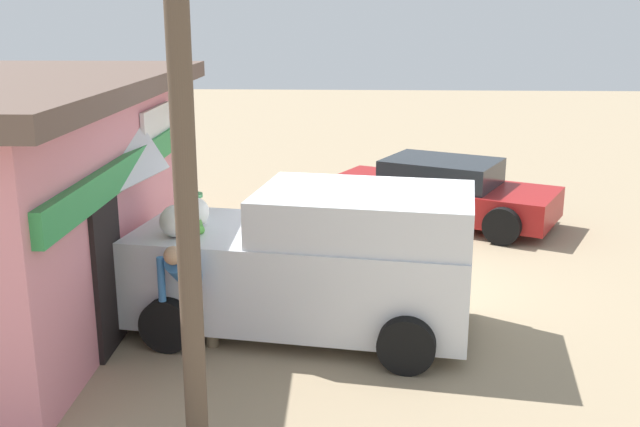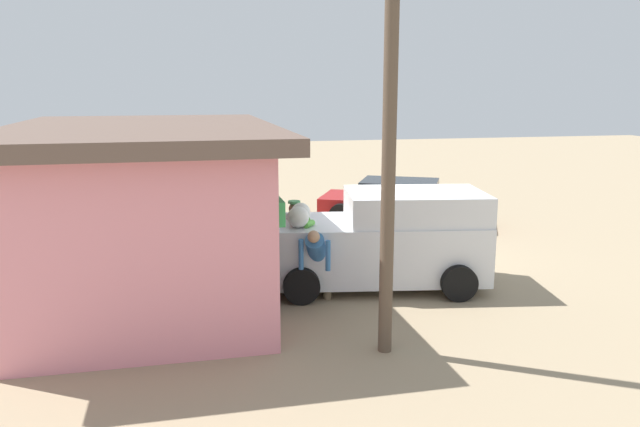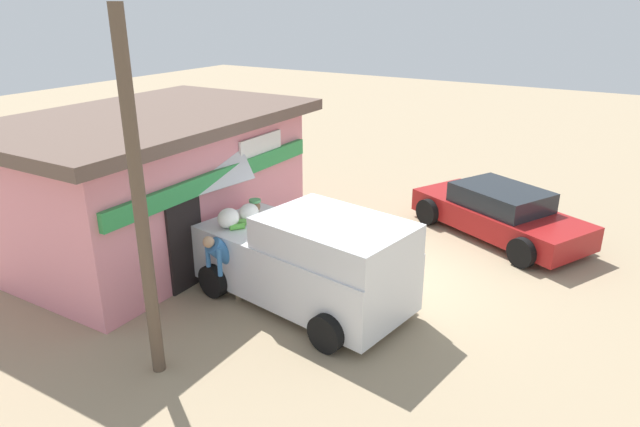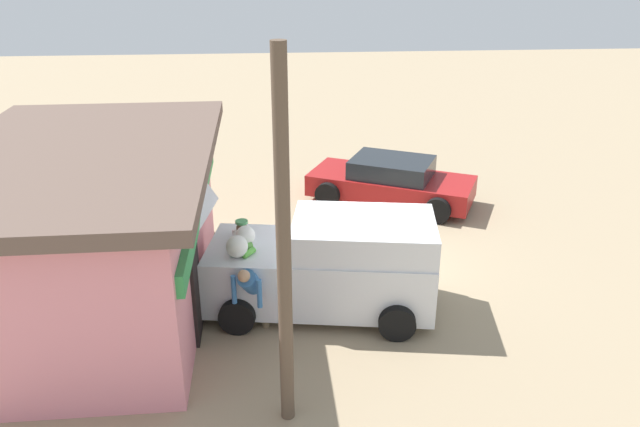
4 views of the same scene
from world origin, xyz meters
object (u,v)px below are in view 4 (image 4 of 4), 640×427
Objects in this scene: parked_sedan at (391,181)px; delivery_van at (328,264)px; storefront_bar at (91,230)px; customer_bending at (252,290)px; unloaded_banana_pile at (175,292)px; vendor_standing at (243,254)px; paint_bucket at (244,234)px.

delivery_van is at bearing 157.11° from parked_sedan.
parked_sedan is at bearing -53.72° from storefront_bar.
unloaded_banana_pile is (1.17, 1.57, -0.65)m from customer_bending.
vendor_standing is at bearing 140.94° from parked_sedan.
storefront_bar is 1.99m from unloaded_banana_pile.
unloaded_banana_pile is 2.89m from paint_bucket.
vendor_standing is 4.65× the size of paint_bucket.
delivery_van reaches higher than vendor_standing.
parked_sedan is at bearing -22.89° from delivery_van.
customer_bending is (-1.24, -0.19, -0.10)m from vendor_standing.
storefront_bar is at bearing 92.67° from vendor_standing.
customer_bending is 3.94× the size of paint_bucket.
paint_bucket is at bearing 4.51° from customer_bending.
delivery_van is 3.60m from paint_bucket.
vendor_standing is 2.65m from paint_bucket.
unloaded_banana_pile is at bearing 92.86° from vendor_standing.
customer_bending reaches higher than parked_sedan.
delivery_van reaches higher than customer_bending.
delivery_van is 5.71m from parked_sedan.
vendor_standing is at bearing 8.55° from customer_bending.
delivery_van is at bearing -150.77° from paint_bucket.
unloaded_banana_pile is at bearing 53.28° from customer_bending.
unloaded_banana_pile is (0.06, -1.39, -1.42)m from storefront_bar.
delivery_van is 1.07× the size of parked_sedan.
unloaded_banana_pile is 2.13× the size of paint_bucket.
vendor_standing is at bearing 71.45° from delivery_van.
customer_bending is 3.84m from paint_bucket.
parked_sedan is 6.08m from vendor_standing.
storefront_bar is 1.54× the size of parked_sedan.
paint_bucket is at bearing -26.04° from unloaded_banana_pile.
vendor_standing is 1.26m from customer_bending.
parked_sedan is at bearing -61.01° from paint_bucket.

